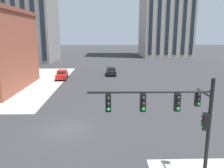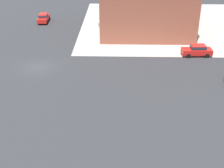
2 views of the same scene
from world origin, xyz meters
name	(u,v)px [view 1 (image 1 of 2)]	position (x,y,z in m)	size (l,w,h in m)	color
ground_plane	(67,130)	(0.00, 0.00, 0.00)	(320.00, 320.00, 0.00)	#2D2D30
traffic_signal_main	(181,117)	(7.25, -7.31, 3.85)	(6.45, 2.09, 5.92)	black
car_main_northbound_near	(111,71)	(4.44, 26.60, 0.92)	(2.00, 4.46, 1.68)	black
car_main_mid	(62,74)	(-4.64, 22.75, 0.92)	(2.04, 4.47, 1.68)	red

